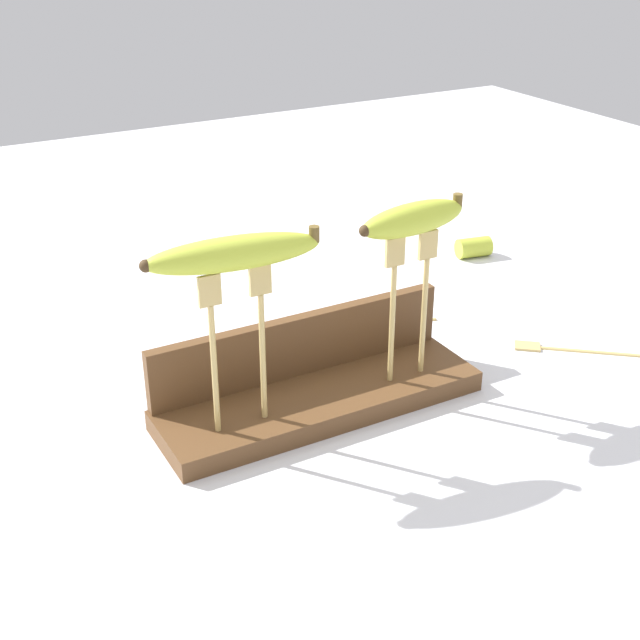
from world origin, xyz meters
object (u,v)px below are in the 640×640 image
fork_stand_left (238,335)px  fork_fallen_near (565,348)px  banana_raised_left (234,253)px  banana_raised_right (413,219)px  fork_fallen_far (359,323)px  fork_stand_right (409,294)px  banana_chunk_near (474,247)px

fork_stand_left → fork_fallen_near: bearing=-1.7°
banana_raised_left → fork_stand_left: bearing=-7.3°
fork_stand_left → banana_raised_right: size_ratio=1.26×
banana_raised_right → fork_fallen_near: bearing=-3.1°
fork_stand_left → banana_raised_left: bearing=172.7°
fork_stand_left → fork_fallen_far: 0.37m
fork_stand_right → fork_fallen_far: bearing=75.9°
fork_stand_left → banana_raised_left: (-0.00, 0.00, 0.10)m
fork_stand_right → banana_raised_right: banana_raised_right is taller
fork_stand_left → fork_fallen_near: (0.50, -0.01, -0.14)m
fork_stand_left → fork_fallen_far: bearing=34.9°
fork_fallen_far → banana_raised_left: bearing=-145.1°
banana_raised_right → banana_chunk_near: (0.37, 0.33, -0.22)m
banana_raised_right → fork_stand_right: bearing=5.3°
banana_raised_right → banana_chunk_near: banana_raised_right is taller
fork_fallen_near → banana_chunk_near: banana_chunk_near is taller
fork_stand_left → fork_fallen_near: size_ratio=1.23×
banana_chunk_near → banana_raised_left: bearing=-151.3°
fork_stand_right → banana_raised_right: (-0.00, -0.00, 0.10)m
fork_stand_right → fork_fallen_far: fork_stand_right is taller
fork_stand_right → fork_fallen_near: (0.27, -0.01, -0.14)m
banana_raised_right → fork_fallen_near: (0.27, -0.01, -0.24)m
fork_stand_left → banana_raised_left: banana_raised_left is taller
banana_raised_right → fork_fallen_far: banana_raised_right is taller
fork_stand_right → banana_raised_right: size_ratio=1.25×
fork_fallen_far → banana_chunk_near: 0.35m
banana_raised_right → fork_fallen_near: banana_raised_right is taller
fork_fallen_near → fork_stand_left: bearing=178.3°
banana_raised_left → fork_fallen_far: (0.28, 0.20, -0.24)m
fork_fallen_near → banana_raised_right: bearing=176.9°
fork_stand_right → banana_chunk_near: fork_stand_right is taller
fork_stand_right → banana_chunk_near: size_ratio=2.93×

